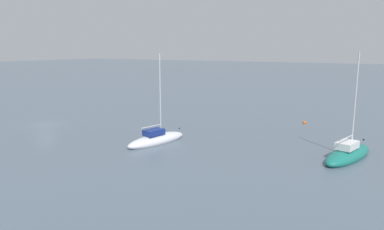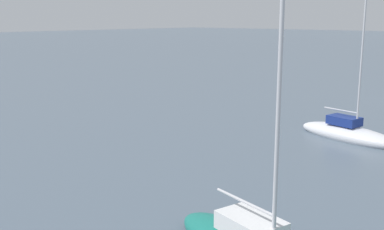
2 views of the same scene
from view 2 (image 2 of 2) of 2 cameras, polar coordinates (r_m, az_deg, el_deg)
sailboat_white_near at (r=35.52m, az=18.44°, el=-2.15°), size 8.24×3.74×10.26m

